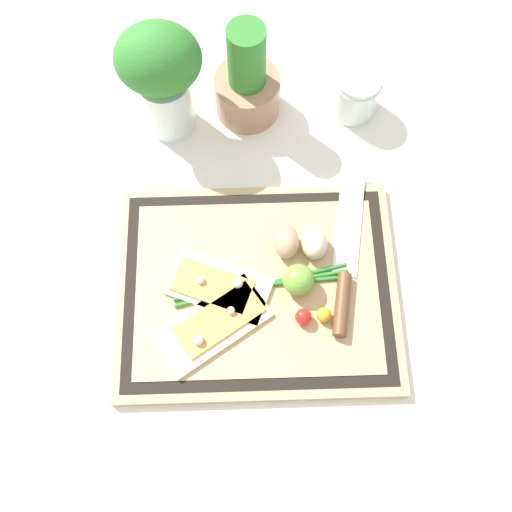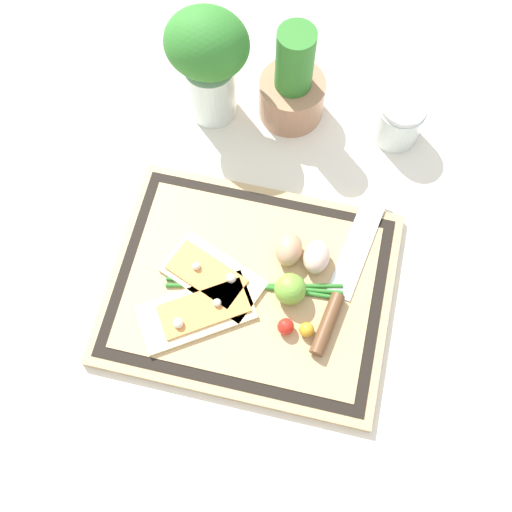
{
  "view_description": "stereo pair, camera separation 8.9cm",
  "coord_description": "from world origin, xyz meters",
  "views": [
    {
      "loc": [
        -0.01,
        -0.3,
        0.92
      ],
      "look_at": [
        0.0,
        0.04,
        0.04
      ],
      "focal_mm": 42.0,
      "sensor_mm": 36.0,
      "label": 1
    },
    {
      "loc": [
        0.08,
        -0.29,
        0.92
      ],
      "look_at": [
        0.0,
        0.04,
        0.04
      ],
      "focal_mm": 42.0,
      "sensor_mm": 36.0,
      "label": 2
    }
  ],
  "objects": [
    {
      "name": "ground_plane",
      "position": [
        0.0,
        0.0,
        0.0
      ],
      "size": [
        6.0,
        6.0,
        0.0
      ],
      "primitive_type": "plane",
      "color": "silver"
    },
    {
      "name": "cutting_board",
      "position": [
        0.0,
        0.0,
        0.01
      ],
      "size": [
        0.45,
        0.35,
        0.02
      ],
      "color": "tan",
      "rests_on": "ground_plane"
    },
    {
      "name": "pizza_slice_near",
      "position": [
        -0.07,
        -0.06,
        0.03
      ],
      "size": [
        0.19,
        0.16,
        0.02
      ],
      "color": "beige",
      "rests_on": "cutting_board"
    },
    {
      "name": "pizza_slice_far",
      "position": [
        -0.06,
        -0.0,
        0.03
      ],
      "size": [
        0.18,
        0.13,
        0.02
      ],
      "color": "beige",
      "rests_on": "cutting_board"
    },
    {
      "name": "knife",
      "position": [
        0.14,
        0.01,
        0.03
      ],
      "size": [
        0.08,
        0.3,
        0.02
      ],
      "color": "silver",
      "rests_on": "cutting_board"
    },
    {
      "name": "egg_brown",
      "position": [
        0.05,
        0.07,
        0.04
      ],
      "size": [
        0.04,
        0.06,
        0.04
      ],
      "primitive_type": "ellipsoid",
      "color": "tan",
      "rests_on": "cutting_board"
    },
    {
      "name": "egg_pink",
      "position": [
        0.09,
        0.06,
        0.04
      ],
      "size": [
        0.04,
        0.06,
        0.04
      ],
      "primitive_type": "ellipsoid",
      "color": "beige",
      "rests_on": "cutting_board"
    },
    {
      "name": "lime",
      "position": [
        0.06,
        -0.0,
        0.05
      ],
      "size": [
        0.05,
        0.05,
        0.05
      ],
      "primitive_type": "sphere",
      "color": "#70A838",
      "rests_on": "cutting_board"
    },
    {
      "name": "cherry_tomato_red",
      "position": [
        0.07,
        -0.06,
        0.03
      ],
      "size": [
        0.03,
        0.03,
        0.03
      ],
      "primitive_type": "sphere",
      "color": "red",
      "rests_on": "cutting_board"
    },
    {
      "name": "cherry_tomato_yellow",
      "position": [
        0.1,
        -0.05,
        0.03
      ],
      "size": [
        0.02,
        0.02,
        0.02
      ],
      "primitive_type": "sphere",
      "color": "gold",
      "rests_on": "cutting_board"
    },
    {
      "name": "scallion_bunch",
      "position": [
        0.01,
        -0.0,
        0.02
      ],
      "size": [
        0.28,
        0.07,
        0.01
      ],
      "color": "#2D7528",
      "rests_on": "cutting_board"
    },
    {
      "name": "herb_pot",
      "position": [
        -0.01,
        0.35,
        0.07
      ],
      "size": [
        0.12,
        0.12,
        0.2
      ],
      "color": "#AD7A5B",
      "rests_on": "ground_plane"
    },
    {
      "name": "sauce_jar",
      "position": [
        0.18,
        0.34,
        0.04
      ],
      "size": [
        0.08,
        0.08,
        0.09
      ],
      "color": "silver",
      "rests_on": "ground_plane"
    },
    {
      "name": "herb_glass",
      "position": [
        -0.14,
        0.32,
        0.14
      ],
      "size": [
        0.14,
        0.12,
        0.23
      ],
      "color": "silver",
      "rests_on": "ground_plane"
    }
  ]
}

